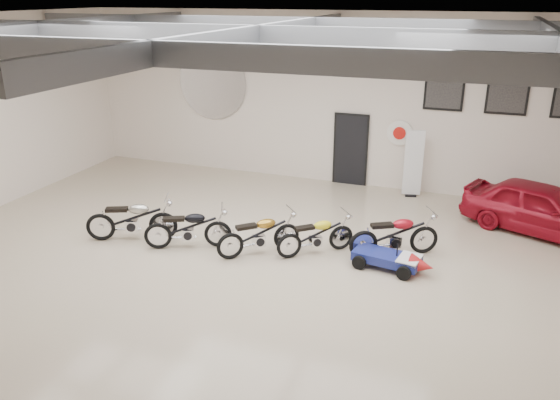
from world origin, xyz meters
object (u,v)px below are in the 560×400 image
(banner_stand, at_px, (413,164))
(motorcycle_silver, at_px, (131,218))
(motorcycle_yellow, at_px, (316,235))
(vintage_car, at_px, (542,208))
(motorcycle_black, at_px, (188,227))
(go_kart, at_px, (394,256))
(motorcycle_gold, at_px, (259,234))
(motorcycle_red, at_px, (394,234))

(banner_stand, xyz_separation_m, motorcycle_silver, (-5.75, -5.24, -0.42))
(motorcycle_yellow, distance_m, vintage_car, 5.61)
(motorcycle_black, relative_size, go_kart, 1.13)
(banner_stand, xyz_separation_m, vintage_car, (3.25, -1.50, -0.33))
(motorcycle_silver, bearing_deg, go_kart, -17.54)
(motorcycle_yellow, bearing_deg, motorcycle_silver, 149.94)
(motorcycle_black, relative_size, vintage_car, 0.53)
(motorcycle_gold, relative_size, go_kart, 1.11)
(motorcycle_red, relative_size, go_kart, 1.17)
(motorcycle_silver, height_order, motorcycle_gold, motorcycle_silver)
(motorcycle_yellow, bearing_deg, motorcycle_red, -23.12)
(motorcycle_red, xyz_separation_m, vintage_car, (3.11, 2.46, 0.11))
(motorcycle_silver, distance_m, vintage_car, 9.75)
(banner_stand, bearing_deg, go_kart, -99.25)
(banner_stand, distance_m, motorcycle_yellow, 4.74)
(motorcycle_silver, distance_m, motorcycle_black, 1.45)
(banner_stand, distance_m, vintage_car, 3.59)
(banner_stand, bearing_deg, motorcycle_black, -142.04)
(motorcycle_red, distance_m, vintage_car, 3.97)
(motorcycle_black, xyz_separation_m, motorcycle_gold, (1.63, 0.25, -0.01))
(banner_stand, height_order, motorcycle_silver, banner_stand)
(banner_stand, bearing_deg, motorcycle_gold, -130.82)
(banner_stand, xyz_separation_m, motorcycle_gold, (-2.68, -4.92, -0.46))
(motorcycle_yellow, distance_m, go_kart, 1.76)
(motorcycle_yellow, bearing_deg, motorcycle_black, 153.66)
(go_kart, bearing_deg, vintage_car, 55.03)
(motorcycle_silver, height_order, vintage_car, vintage_car)
(motorcycle_red, bearing_deg, motorcycle_silver, 162.49)
(motorcycle_black, bearing_deg, motorcycle_red, -9.95)
(motorcycle_yellow, relative_size, motorcycle_red, 0.90)
(vintage_car, bearing_deg, motorcycle_black, 137.33)
(motorcycle_yellow, bearing_deg, motorcycle_gold, 160.37)
(banner_stand, xyz_separation_m, motorcycle_yellow, (-1.51, -4.47, -0.49))
(motorcycle_black, height_order, vintage_car, vintage_car)
(motorcycle_silver, xyz_separation_m, motorcycle_gold, (3.07, 0.33, -0.05))
(motorcycle_black, bearing_deg, go_kart, -18.25)
(motorcycle_silver, distance_m, go_kart, 6.03)
(motorcycle_gold, distance_m, motorcycle_yellow, 1.26)
(motorcycle_silver, height_order, go_kart, motorcycle_silver)
(motorcycle_black, relative_size, motorcycle_red, 0.97)
(motorcycle_silver, relative_size, motorcycle_yellow, 1.16)
(motorcycle_silver, height_order, motorcycle_red, motorcycle_silver)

